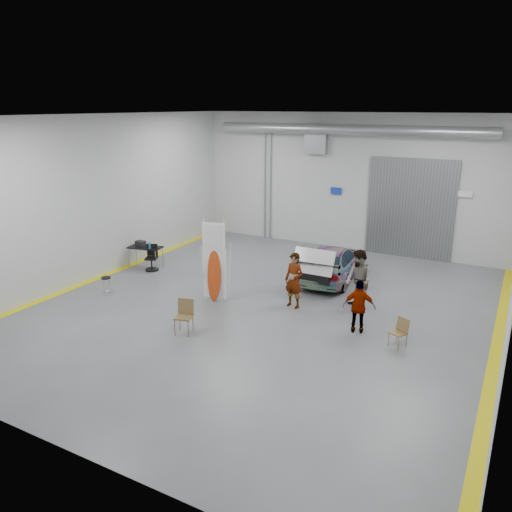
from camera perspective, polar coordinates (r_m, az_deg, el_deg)
The scene contains 13 objects.
ground at distance 16.28m, azimuth 0.91°, elevation -5.86°, with size 16.00×16.00×0.00m, color #56575C.
room_shell at distance 17.06m, azimuth 5.20°, elevation 9.36°, with size 14.02×16.18×6.01m.
sedan_car at distance 18.94m, azimuth 8.76°, elevation -0.73°, with size 1.75×4.30×1.25m, color silver.
person_a at distance 16.04m, azimuth 4.37°, elevation -2.79°, with size 0.66×0.43×1.82m, color #9C7955.
person_b at distance 16.11m, azimuth 11.65°, elevation -2.73°, with size 0.96×0.74×1.97m, color slate.
person_c at distance 14.56m, azimuth 11.70°, elevation -5.70°, with size 0.92×0.38×1.58m, color #966132.
surfboard_display at distance 16.50m, azimuth -4.95°, elevation -1.36°, with size 0.79×0.33×2.83m.
folding_chair_near at distance 14.54m, azimuth -8.21°, elevation -7.62°, with size 0.58×0.60×0.98m.
folding_chair_far at distance 14.18m, azimuth 15.89°, elevation -9.04°, with size 0.51×0.54×0.81m.
shop_stool at distance 17.92m, azimuth -16.70°, elevation -3.32°, with size 0.33×0.33×0.65m.
work_table at distance 20.51m, azimuth -12.68°, elevation 1.06°, with size 1.43×0.88×1.09m.
office_chair at distance 20.14m, azimuth -11.74°, elevation -0.36°, with size 0.59×0.62×1.01m.
trunk_lid at distance 17.05m, azimuth 6.67°, elevation -0.38°, with size 1.46×0.88×0.04m, color silver.
Camera 1 is at (6.92, -13.32, 6.30)m, focal length 35.00 mm.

